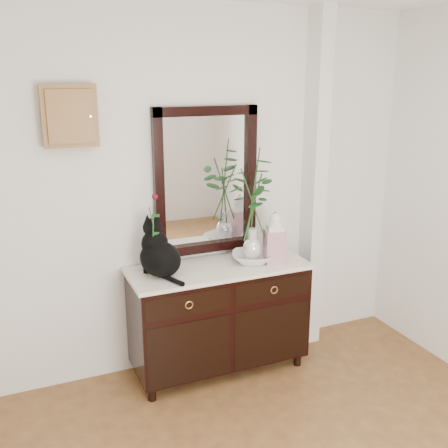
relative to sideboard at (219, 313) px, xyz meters
name	(u,v)px	position (x,y,z in m)	size (l,w,h in m)	color
wall_back	(193,194)	(-0.10, 0.25, 0.88)	(3.60, 0.04, 2.70)	silver
pilaster	(314,185)	(0.90, 0.17, 0.88)	(0.12, 0.20, 2.70)	silver
sideboard	(219,313)	(0.00, 0.00, 0.00)	(1.33, 0.52, 0.82)	black
wall_mirror	(206,181)	(0.00, 0.24, 0.97)	(0.80, 0.06, 1.10)	black
key_cabinet	(69,116)	(-0.95, 0.21, 1.48)	(0.35, 0.10, 0.40)	brown
cat	(160,247)	(-0.44, 0.00, 0.58)	(0.29, 0.36, 0.41)	black
lotus_bowl	(252,258)	(0.26, -0.02, 0.41)	(0.30, 0.30, 0.07)	silver
vase_branches	(253,204)	(0.26, -0.02, 0.82)	(0.41, 0.41, 0.85)	silver
bud_vase_rose	(154,235)	(-0.48, 0.00, 0.68)	(0.07, 0.07, 0.60)	#396F35
ginger_jar	(275,237)	(0.42, -0.07, 0.57)	(0.15, 0.15, 0.39)	white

